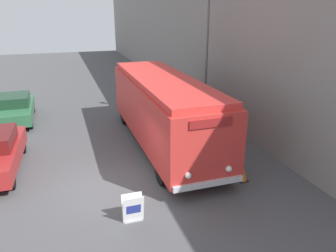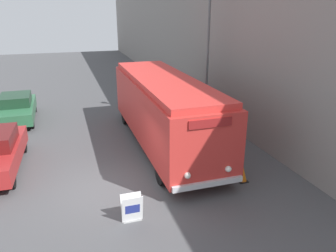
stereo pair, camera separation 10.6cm
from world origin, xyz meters
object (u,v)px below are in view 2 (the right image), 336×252
object	(u,v)px
sign_board	(132,209)
parked_car_mid	(17,108)
streetlamp	(209,33)
traffic_cone	(243,174)
vintage_bus	(164,108)

from	to	relation	value
sign_board	parked_car_mid	distance (m)	12.01
streetlamp	traffic_cone	size ratio (longest dim) A/B	13.60
sign_board	traffic_cone	distance (m)	4.58
sign_board	traffic_cone	size ratio (longest dim) A/B	1.55
streetlamp	parked_car_mid	bearing A→B (deg)	159.21
streetlamp	parked_car_mid	xyz separation A→B (m)	(-9.99, 3.79, -4.13)
vintage_bus	parked_car_mid	bearing A→B (deg)	139.87
vintage_bus	streetlamp	distance (m)	4.80
vintage_bus	sign_board	bearing A→B (deg)	-116.58
sign_board	parked_car_mid	bearing A→B (deg)	110.84
parked_car_mid	traffic_cone	xyz separation A→B (m)	(8.72, -10.11, -0.49)
vintage_bus	traffic_cone	world-z (taller)	vintage_bus
vintage_bus	streetlamp	size ratio (longest dim) A/B	1.28
traffic_cone	streetlamp	bearing A→B (deg)	78.62
sign_board	streetlamp	bearing A→B (deg)	52.44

